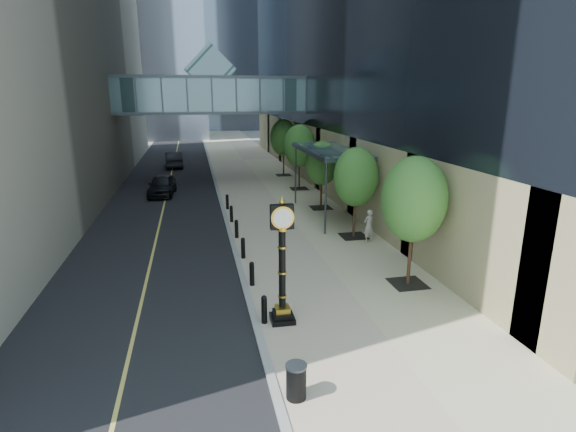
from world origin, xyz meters
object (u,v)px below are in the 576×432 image
object	(u,v)px
trash_bin	(296,382)
car_near	(162,185)
pedestrian	(369,226)
car_far	(174,159)
street_clock	(282,270)

from	to	relation	value
trash_bin	car_near	bearing A→B (deg)	100.53
pedestrian	car_far	world-z (taller)	pedestrian
street_clock	car_far	bearing A→B (deg)	99.20
street_clock	car_near	world-z (taller)	street_clock
street_clock	car_near	bearing A→B (deg)	105.08
trash_bin	car_near	world-z (taller)	car_near
pedestrian	trash_bin	bearing A→B (deg)	37.93
trash_bin	car_near	distance (m)	26.06
car_far	street_clock	bearing A→B (deg)	93.75
street_clock	car_near	xyz separation A→B (m)	(-5.20, 21.58, -1.13)
trash_bin	street_clock	bearing A→B (deg)	83.79
pedestrian	car_near	xyz separation A→B (m)	(-11.28, 14.17, -0.14)
street_clock	pedestrian	world-z (taller)	street_clock
street_clock	trash_bin	bearing A→B (deg)	-94.69
trash_bin	pedestrian	bearing A→B (deg)	60.37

